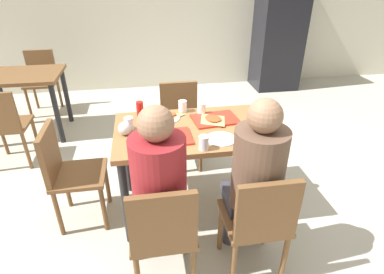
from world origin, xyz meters
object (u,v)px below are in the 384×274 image
Objects in this scene: pizza_slice_c at (167,115)px; paper_plate_center at (167,118)px; foil_bundle at (125,128)px; paper_plate_near_edge at (221,139)px; background_chair_far at (41,77)px; plastic_cup_d at (201,109)px; person_in_brown_jacket at (255,174)px; plastic_cup_b at (204,143)px; pizza_slice_b at (213,119)px; drink_fridge at (279,30)px; background_chair_near at (4,123)px; soda_can at (255,116)px; chair_far_side at (180,118)px; chair_near_left at (163,231)px; plastic_cup_c at (129,124)px; tray_red_near at (167,138)px; chair_left_end at (67,169)px; pizza_slice_a at (169,135)px; background_table at (23,85)px; chair_near_right at (259,220)px; condiment_bottle at (140,111)px; tray_red_far at (215,119)px; person_in_red at (159,184)px; plastic_cup_a at (183,106)px.

paper_plate_center is at bearing -106.18° from pizza_slice_c.
paper_plate_near_edge is at bearing -15.36° from foil_bundle.
background_chair_far is (-1.57, 2.19, -0.28)m from paper_plate_center.
background_chair_far is at bearing 125.99° from pizza_slice_c.
plastic_cup_d reaches higher than paper_plate_near_edge.
person_in_brown_jacket reaches higher than plastic_cup_b.
pizza_slice_b is at bearing -21.95° from pizza_slice_c.
drink_fridge is (1.76, 2.61, 0.13)m from plastic_cup_d.
soda_can is at bearing -22.04° from background_chair_near.
chair_far_side is 3.55× the size of pizza_slice_c.
chair_near_left is at bearing -97.02° from paper_plate_center.
paper_plate_center is at bearing -127.95° from drink_fridge.
paper_plate_center is 3.36m from drink_fridge.
chair_near_left is at bearing -77.66° from plastic_cup_c.
plastic_cup_c is at bearing -34.55° from background_chair_near.
tray_red_near is 1.50× the size of pizza_slice_c.
background_chair_far is at bearing 129.86° from pizza_slice_b.
plastic_cup_c reaches higher than chair_left_end.
background_chair_far is (-1.78, 2.72, -0.33)m from plastic_cup_b.
tray_red_near is at bearing -34.65° from background_chair_near.
drink_fridge is at bearing 58.87° from chair_near_left.
chair_left_end is at bearing 162.41° from plastic_cup_b.
pizza_slice_a is 1.91m from background_chair_near.
plastic_cup_c is at bearing -51.71° from background_table.
chair_near_right is 2.37× the size of tray_red_near.
pizza_slice_a is 1.40× the size of condiment_bottle.
chair_far_side is 0.74m from tray_red_far.
person_in_red is (-0.30, -1.38, 0.25)m from chair_far_side.
chair_near_left is 2.83m from background_table.
pizza_slice_c is 0.29m from plastic_cup_d.
foil_bundle is at bearing -169.56° from tray_red_far.
person_in_brown_jacket reaches higher than plastic_cup_d.
paper_plate_center is 2.20× the size of plastic_cup_c.
tray_red_near is 3.60× the size of plastic_cup_c.
background_chair_near is (-1.56, 1.05, -0.30)m from pizza_slice_a.
pizza_slice_a reaches higher than background_table.
pizza_slice_b is (-0.11, 0.85, 0.30)m from chair_near_right.
person_in_brown_jacket reaches higher than tray_red_near.
pizza_slice_c is 2.40× the size of plastic_cup_a.
plastic_cup_a is 0.11× the size of background_table.
condiment_bottle reaches higher than plastic_cup_a.
chair_near_left is 2.23m from background_chair_near.
plastic_cup_a and plastic_cup_c have the same top height.
pizza_slice_c is 0.35m from plastic_cup_c.
plastic_cup_b is 1.00× the size of plastic_cup_d.
condiment_bottle is (0.09, 0.15, 0.03)m from plastic_cup_c.
chair_near_left is 0.60m from chair_near_right.
person_in_red reaches higher than plastic_cup_d.
background_chair_far reaches higher than tray_red_far.
condiment_bottle is (-0.39, -0.55, 0.36)m from chair_far_side.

